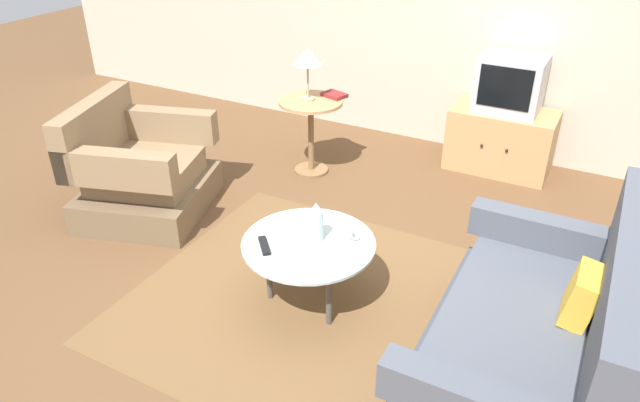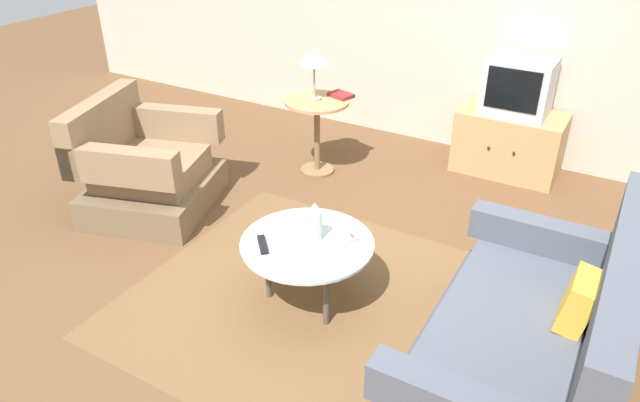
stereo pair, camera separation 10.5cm
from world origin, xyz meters
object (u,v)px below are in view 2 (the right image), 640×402
at_px(table_lamp, 314,58).
at_px(vase, 315,222).
at_px(tv_stand, 509,142).
at_px(armchair, 146,171).
at_px(coffee_table, 307,247).
at_px(tv_remote_dark, 263,244).
at_px(television, 519,86).
at_px(mug, 346,234).
at_px(book, 341,95).
at_px(couch, 527,346).
at_px(side_table, 317,121).
at_px(tv_remote_silver, 295,220).

xyz_separation_m(table_lamp, vase, (0.87, -1.48, -0.45)).
xyz_separation_m(tv_stand, vase, (-0.55, -2.30, 0.27)).
relative_size(armchair, coffee_table, 1.47).
height_order(armchair, tv_remote_dark, armchair).
relative_size(television, mug, 4.49).
bearing_deg(book, couch, -25.25).
distance_m(side_table, television, 1.65).
bearing_deg(television, book, -152.57).
relative_size(vase, tv_remote_silver, 1.71).
relative_size(side_table, tv_remote_dark, 4.00).
xyz_separation_m(side_table, mug, (1.00, -1.39, -0.00)).
distance_m(tv_stand, tv_remote_dark, 2.63).
bearing_deg(tv_remote_dark, couch, 50.33).
xyz_separation_m(vase, mug, (0.16, 0.08, -0.08)).
distance_m(tv_stand, book, 1.48).
distance_m(tv_stand, vase, 2.38).
bearing_deg(tv_remote_dark, vase, 91.01).
bearing_deg(couch, tv_remote_silver, 79.92).
relative_size(vase, tv_remote_dark, 1.50).
distance_m(television, tv_remote_dark, 2.65).
distance_m(tv_stand, television, 0.49).
distance_m(television, tv_remote_silver, 2.34).
distance_m(armchair, tv_stand, 2.97).
bearing_deg(side_table, coffee_table, -61.63).
bearing_deg(coffee_table, armchair, 167.74).
relative_size(couch, tv_stand, 1.79).
distance_m(couch, vase, 1.29).
relative_size(mug, book, 0.51).
distance_m(armchair, book, 1.67).
relative_size(couch, book, 6.81).
bearing_deg(tv_remote_dark, table_lamp, 158.81).
bearing_deg(tv_remote_dark, armchair, -152.11).
bearing_deg(side_table, table_lamp, 178.98).
height_order(couch, book, couch).
relative_size(armchair, side_table, 1.76).
bearing_deg(vase, side_table, 119.83).
relative_size(side_table, book, 2.88).
xyz_separation_m(coffee_table, mug, (0.18, 0.13, 0.08)).
distance_m(couch, tv_stand, 2.54).
height_order(tv_stand, tv_remote_silver, tv_stand).
distance_m(side_table, mug, 1.72).
bearing_deg(tv_stand, armchair, -138.04).
xyz_separation_m(armchair, vase, (1.66, -0.31, 0.23)).
relative_size(armchair, table_lamp, 2.70).
height_order(coffee_table, tv_remote_silver, tv_remote_silver).
distance_m(armchair, table_lamp, 1.56).
bearing_deg(side_table, television, 30.62).
xyz_separation_m(tv_remote_silver, book, (-0.51, 1.54, 0.23)).
relative_size(couch, coffee_table, 1.97).
xyz_separation_m(couch, side_table, (-2.10, 1.62, 0.16)).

